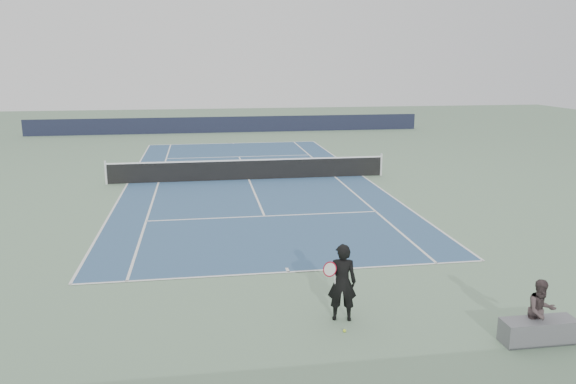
{
  "coord_description": "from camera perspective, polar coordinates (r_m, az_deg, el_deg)",
  "views": [
    {
      "loc": [
        -2.15,
        -25.55,
        5.43
      ],
      "look_at": [
        0.7,
        -7.38,
        1.1
      ],
      "focal_mm": 35.0,
      "sensor_mm": 36.0,
      "label": 1
    }
  ],
  "objects": [
    {
      "name": "court_surface",
      "position": [
        26.21,
        -4.01,
        1.27
      ],
      "size": [
        10.97,
        23.77,
        0.01
      ],
      "primitive_type": "cube",
      "color": "#335479",
      "rests_on": "ground"
    },
    {
      "name": "ground",
      "position": [
        26.21,
        -4.01,
        1.25
      ],
      "size": [
        80.0,
        80.0,
        0.0
      ],
      "primitive_type": "plane",
      "color": "gray"
    },
    {
      "name": "spectator_bench",
      "position": [
        12.3,
        24.19,
        -11.8
      ],
      "size": [
        1.49,
        0.5,
        1.3
      ],
      "color": "#5E5F63",
      "rests_on": "ground"
    },
    {
      "name": "tennis_net",
      "position": [
        26.11,
        -4.02,
        2.34
      ],
      "size": [
        12.9,
        0.1,
        1.07
      ],
      "color": "silver",
      "rests_on": "ground"
    },
    {
      "name": "tennis_ball",
      "position": [
        11.88,
        5.76,
        -13.84
      ],
      "size": [
        0.07,
        0.07,
        0.07
      ],
      "primitive_type": "sphere",
      "color": "#C3DF2D",
      "rests_on": "ground"
    },
    {
      "name": "windscreen_far",
      "position": [
        43.76,
        -6.08,
        6.83
      ],
      "size": [
        30.0,
        0.25,
        1.2
      ],
      "primitive_type": "cube",
      "color": "black",
      "rests_on": "ground"
    },
    {
      "name": "tennis_player",
      "position": [
        12.07,
        5.49,
        -9.1
      ],
      "size": [
        0.81,
        0.58,
        1.7
      ],
      "color": "black",
      "rests_on": "ground"
    }
  ]
}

